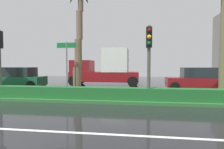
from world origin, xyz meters
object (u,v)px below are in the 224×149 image
Objects in this scene: car_in_traffic_leading at (19,78)px; car_in_traffic_second at (196,79)px; box_truck_lead at (105,69)px; street_name_sign at (67,62)px; traffic_signal_median_right at (149,49)px.

car_in_traffic_second is (14.21, 0.43, 0.00)m from car_in_traffic_leading.
car_in_traffic_leading is 0.67× the size of box_truck_lead.
street_name_sign is 9.75m from car_in_traffic_second.
car_in_traffic_leading is (-10.43, 5.47, -1.81)m from traffic_signal_median_right.
box_truck_lead is at bearing -154.27° from car_in_traffic_leading.
car_in_traffic_second is (7.45, -2.82, -0.72)m from box_truck_lead.
street_name_sign is at bearing 32.20° from car_in_traffic_second.
traffic_signal_median_right is 0.56× the size of box_truck_lead.
traffic_signal_median_right is 4.50m from street_name_sign.
car_in_traffic_second is at bearing 159.25° from box_truck_lead.
box_truck_lead is (0.73, 7.97, -0.53)m from street_name_sign.
traffic_signal_median_right is at bearing 112.85° from box_truck_lead.
street_name_sign is 0.70× the size of car_in_traffic_second.
car_in_traffic_leading is 1.00× the size of car_in_traffic_second.
box_truck_lead is at bearing 84.79° from street_name_sign.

